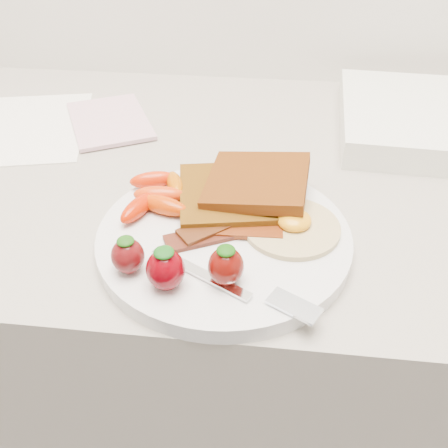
# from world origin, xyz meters

# --- Properties ---
(counter) EXTENTS (2.00, 0.60, 0.90)m
(counter) POSITION_xyz_m (0.00, 1.70, 0.45)
(counter) COLOR gray
(counter) RESTS_ON ground
(plate) EXTENTS (0.27, 0.27, 0.02)m
(plate) POSITION_xyz_m (0.03, 1.53, 0.91)
(plate) COLOR silver
(plate) RESTS_ON counter
(toast_lower) EXTENTS (0.14, 0.14, 0.01)m
(toast_lower) POSITION_xyz_m (0.03, 1.59, 0.93)
(toast_lower) COLOR black
(toast_lower) RESTS_ON plate
(toast_upper) EXTENTS (0.12, 0.12, 0.03)m
(toast_upper) POSITION_xyz_m (0.06, 1.60, 0.94)
(toast_upper) COLOR #402105
(toast_upper) RESTS_ON toast_lower
(fried_egg) EXTENTS (0.14, 0.14, 0.02)m
(fried_egg) POSITION_xyz_m (0.10, 1.54, 0.92)
(fried_egg) COLOR beige
(fried_egg) RESTS_ON plate
(bacon_strips) EXTENTS (0.12, 0.10, 0.01)m
(bacon_strips) POSITION_xyz_m (0.03, 1.53, 0.92)
(bacon_strips) COLOR black
(bacon_strips) RESTS_ON plate
(baby_carrots) EXTENTS (0.08, 0.11, 0.02)m
(baby_carrots) POSITION_xyz_m (-0.05, 1.58, 0.93)
(baby_carrots) COLOR red
(baby_carrots) RESTS_ON plate
(strawberries) EXTENTS (0.13, 0.05, 0.04)m
(strawberries) POSITION_xyz_m (-0.01, 1.46, 0.94)
(strawberries) COLOR #540B0D
(strawberries) RESTS_ON plate
(fork) EXTENTS (0.17, 0.09, 0.00)m
(fork) POSITION_xyz_m (0.05, 1.45, 0.92)
(fork) COLOR silver
(fork) RESTS_ON plate
(paper_sheet) EXTENTS (0.22, 0.26, 0.00)m
(paper_sheet) POSITION_xyz_m (-0.30, 1.77, 0.90)
(paper_sheet) COLOR white
(paper_sheet) RESTS_ON counter
(notepad) EXTENTS (0.17, 0.19, 0.01)m
(notepad) POSITION_xyz_m (-0.18, 1.80, 0.91)
(notepad) COLOR #D6A7B5
(notepad) RESTS_ON paper_sheet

